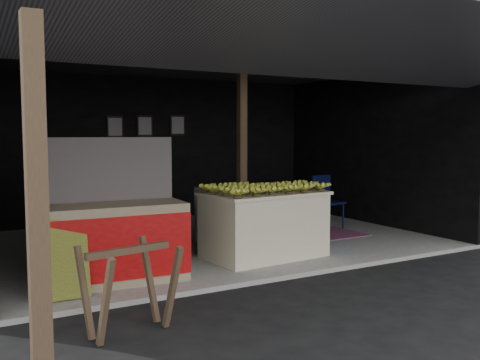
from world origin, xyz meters
TOP-DOWN VIEW (x-y plane):
  - ground at (0.00, 0.00)m, footprint 80.00×80.00m
  - concrete_slab at (0.00, 2.50)m, footprint 7.00×5.00m
  - shophouse at (0.00, 2.82)m, footprint 7.40×7.29m
  - banana_table at (0.13, 0.98)m, footprint 1.73×1.14m
  - banana_pile at (0.13, 0.98)m, footprint 1.60×1.03m
  - white_crate at (0.08, 2.05)m, footprint 0.81×0.57m
  - neighbor_stall at (-2.06, 0.79)m, footprint 1.67×0.82m
  - green_signboard at (-2.73, 0.39)m, footprint 0.56×0.21m
  - sawhorse at (-2.38, -0.77)m, footprint 0.83×0.82m
  - water_barrel at (1.03, 1.04)m, footprint 0.38×0.38m
  - plastic_chair at (2.36, 2.42)m, footprint 0.50×0.50m
  - magenta_rug at (1.79, 1.88)m, footprint 1.51×1.01m
  - picture_frames at (-0.17, 4.89)m, footprint 1.62×0.04m

SIDE VIEW (x-z plane):
  - ground at x=0.00m, z-range 0.00..0.00m
  - concrete_slab at x=0.00m, z-range 0.00..0.06m
  - magenta_rug at x=1.79m, z-range 0.06..0.07m
  - water_barrel at x=1.03m, z-range 0.06..0.62m
  - green_signboard at x=-2.73m, z-range 0.06..0.90m
  - white_crate at x=0.08m, z-range 0.06..0.94m
  - sawhorse at x=-2.38m, z-range 0.10..0.90m
  - banana_table at x=0.13m, z-range 0.06..0.98m
  - neighbor_stall at x=-2.06m, z-range -0.28..1.40m
  - plastic_chair at x=2.36m, z-range 0.15..1.10m
  - banana_pile at x=0.13m, z-range 0.98..1.16m
  - picture_frames at x=-0.17m, z-range 1.70..2.16m
  - shophouse at x=0.00m, z-range 0.59..3.61m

